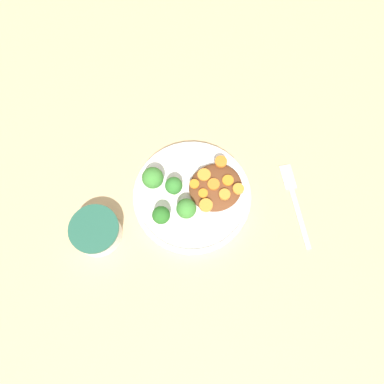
# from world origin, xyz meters

# --- Properties ---
(ground_plane) EXTENTS (4.00, 4.00, 0.00)m
(ground_plane) POSITION_xyz_m (0.00, 0.00, 0.00)
(ground_plane) COLOR tan
(plate) EXTENTS (0.24, 0.24, 0.02)m
(plate) POSITION_xyz_m (0.00, 0.00, 0.01)
(plate) COLOR white
(plate) RESTS_ON ground_plane
(dip_bowl) EXTENTS (0.09, 0.09, 0.05)m
(dip_bowl) POSITION_xyz_m (-0.20, 0.03, 0.03)
(dip_bowl) COLOR silver
(dip_bowl) RESTS_ON ground_plane
(stew_mound) EXTENTS (0.11, 0.10, 0.02)m
(stew_mound) POSITION_xyz_m (0.05, -0.01, 0.03)
(stew_mound) COLOR brown
(stew_mound) RESTS_ON plate
(broccoli_floret_0) EXTENTS (0.04, 0.04, 0.06)m
(broccoli_floret_0) POSITION_xyz_m (-0.05, 0.06, 0.05)
(broccoli_floret_0) COLOR #7FA85B
(broccoli_floret_0) RESTS_ON plate
(broccoli_floret_1) EXTENTS (0.04, 0.04, 0.05)m
(broccoli_floret_1) POSITION_xyz_m (-0.03, -0.03, 0.05)
(broccoli_floret_1) COLOR #759E51
(broccoli_floret_1) RESTS_ON plate
(broccoli_floret_2) EXTENTS (0.03, 0.03, 0.05)m
(broccoli_floret_2) POSITION_xyz_m (-0.08, -0.02, 0.05)
(broccoli_floret_2) COLOR #759E51
(broccoli_floret_2) RESTS_ON plate
(broccoli_floret_3) EXTENTS (0.03, 0.03, 0.05)m
(broccoli_floret_3) POSITION_xyz_m (-0.03, 0.02, 0.05)
(broccoli_floret_3) COLOR #759E51
(broccoli_floret_3) RESTS_ON plate
(carrot_slice_0) EXTENTS (0.02, 0.02, 0.00)m
(carrot_slice_0) POSITION_xyz_m (0.01, 0.01, 0.04)
(carrot_slice_0) COLOR orange
(carrot_slice_0) RESTS_ON stew_mound
(carrot_slice_1) EXTENTS (0.02, 0.02, 0.00)m
(carrot_slice_1) POSITION_xyz_m (0.02, -0.02, 0.04)
(carrot_slice_1) COLOR orange
(carrot_slice_1) RESTS_ON stew_mound
(carrot_slice_2) EXTENTS (0.03, 0.03, 0.00)m
(carrot_slice_2) POSITION_xyz_m (0.04, 0.02, 0.04)
(carrot_slice_2) COLOR orange
(carrot_slice_2) RESTS_ON stew_mound
(carrot_slice_3) EXTENTS (0.03, 0.03, 0.01)m
(carrot_slice_3) POSITION_xyz_m (0.01, -0.04, 0.05)
(carrot_slice_3) COLOR orange
(carrot_slice_3) RESTS_ON stew_mound
(carrot_slice_4) EXTENTS (0.02, 0.02, 0.01)m
(carrot_slice_4) POSITION_xyz_m (0.08, 0.02, 0.05)
(carrot_slice_4) COLOR orange
(carrot_slice_4) RESTS_ON stew_mound
(carrot_slice_5) EXTENTS (0.02, 0.02, 0.01)m
(carrot_slice_5) POSITION_xyz_m (0.05, -0.04, 0.05)
(carrot_slice_5) COLOR orange
(carrot_slice_5) RESTS_ON stew_mound
(carrot_slice_6) EXTENTS (0.02, 0.02, 0.00)m
(carrot_slice_6) POSITION_xyz_m (0.07, -0.02, 0.04)
(carrot_slice_6) COLOR orange
(carrot_slice_6) RESTS_ON stew_mound
(carrot_slice_7) EXTENTS (0.02, 0.02, 0.01)m
(carrot_slice_7) POSITION_xyz_m (0.08, -0.04, 0.04)
(carrot_slice_7) COLOR orange
(carrot_slice_7) RESTS_ON stew_mound
(carrot_slice_8) EXTENTS (0.02, 0.02, 0.00)m
(carrot_slice_8) POSITION_xyz_m (0.04, -0.01, 0.04)
(carrot_slice_8) COLOR orange
(carrot_slice_8) RESTS_ON stew_mound
(fork) EXTENTS (0.08, 0.18, 0.01)m
(fork) POSITION_xyz_m (0.18, -0.10, 0.00)
(fork) COLOR beige
(fork) RESTS_ON ground_plane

